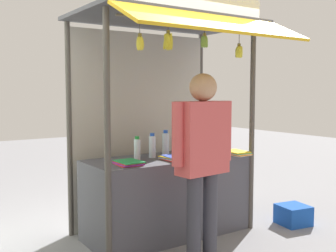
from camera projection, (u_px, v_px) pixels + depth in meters
ground_plane at (168, 234)px, 4.62m from camera, size 20.00×20.00×0.00m
stall_counter at (168, 196)px, 4.58m from camera, size 1.84×0.76×0.88m
stall_structure at (160, 85)px, 4.61m from camera, size 2.04×1.69×2.75m
water_bottle_back_left at (166, 143)px, 4.74m from camera, size 0.08×0.08×0.28m
water_bottle_mid_left at (178, 147)px, 4.64m from camera, size 0.06×0.06×0.22m
water_bottle_left at (137, 149)px, 4.35m from camera, size 0.07×0.07×0.26m
water_bottle_front_left at (152, 146)px, 4.51m from camera, size 0.08×0.08×0.27m
magazine_stack_center at (236, 153)px, 4.72m from camera, size 0.25×0.32×0.04m
magazine_stack_right at (128, 163)px, 4.08m from camera, size 0.25×0.31×0.04m
magazine_stack_far_left at (173, 158)px, 4.34m from camera, size 0.20×0.32×0.04m
magazine_stack_back_right at (199, 154)px, 4.50m from camera, size 0.19×0.28×0.09m
banana_bunch_inner_left at (168, 41)px, 3.87m from camera, size 0.11×0.11×0.27m
banana_bunch_leftmost at (140, 43)px, 3.69m from camera, size 0.08×0.08×0.28m
banana_bunch_rightmost at (239, 52)px, 4.39m from camera, size 0.10×0.10×0.30m
banana_bunch_inner_right at (204, 42)px, 4.11m from camera, size 0.09×0.09×0.22m
vendor_person at (203, 150)px, 3.76m from camera, size 0.67×0.26×1.78m
plastic_crate at (293, 215)px, 4.93m from camera, size 0.39×0.39×0.24m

